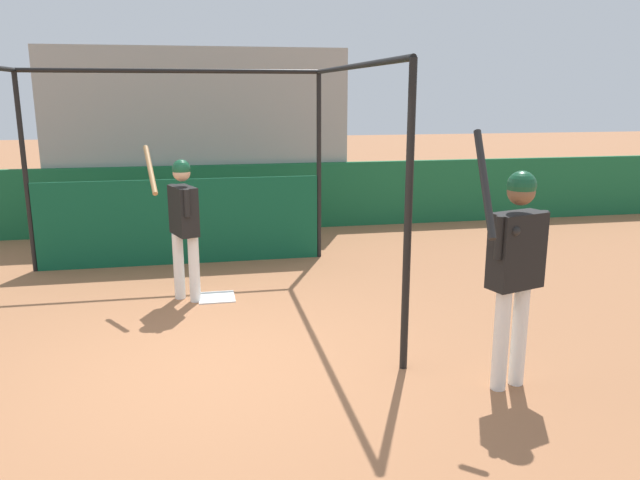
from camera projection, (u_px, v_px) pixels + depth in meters
ground_plane at (213, 364)px, 5.87m from camera, size 60.00×60.00×0.00m
outfield_wall at (202, 199)px, 11.27m from camera, size 24.00×0.12×1.21m
bleacher_section at (199, 134)px, 13.00m from camera, size 5.40×4.00×3.29m
batting_cage at (178, 191)px, 8.36m from camera, size 4.20×4.15×2.81m
home_plate at (217, 297)px, 7.75m from camera, size 0.44×0.44×0.02m
player_batter at (183, 217)px, 7.45m from camera, size 0.64×0.80×1.86m
player_waiting at (515, 258)px, 5.16m from camera, size 0.73×0.59×2.21m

